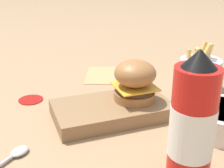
# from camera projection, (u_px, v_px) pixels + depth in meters

# --- Properties ---
(ground_plane) EXTENTS (6.00, 6.00, 0.00)m
(ground_plane) POSITION_uv_depth(u_px,v_px,m) (105.00, 119.00, 0.74)
(ground_plane) COLOR #9E7A56
(serving_board) EXTENTS (0.28, 0.15, 0.03)m
(serving_board) POSITION_uv_depth(u_px,v_px,m) (112.00, 110.00, 0.75)
(serving_board) COLOR olive
(serving_board) RESTS_ON ground_plane
(burger) EXTENTS (0.10, 0.10, 0.10)m
(burger) POSITION_uv_depth(u_px,v_px,m) (135.00, 80.00, 0.74)
(burger) COLOR #9E6638
(burger) RESTS_ON serving_board
(ketchup_bottle) EXTENTS (0.07, 0.07, 0.23)m
(ketchup_bottle) POSITION_uv_depth(u_px,v_px,m) (192.00, 126.00, 0.50)
(ketchup_bottle) COLOR red
(ketchup_bottle) RESTS_ON ground_plane
(fries_basket) EXTENTS (0.12, 0.12, 0.14)m
(fries_basket) POSITION_uv_depth(u_px,v_px,m) (199.00, 74.00, 0.89)
(fries_basket) COLOR #B7B7BC
(fries_basket) RESTS_ON ground_plane
(side_bowl) EXTENTS (0.15, 0.15, 0.06)m
(side_bowl) POSITION_uv_depth(u_px,v_px,m) (224.00, 119.00, 0.68)
(side_bowl) COLOR silver
(side_bowl) RESTS_ON ground_plane
(spoon) EXTENTS (0.14, 0.13, 0.01)m
(spoon) POSITION_uv_depth(u_px,v_px,m) (9.00, 159.00, 0.58)
(spoon) COLOR #B2B2B7
(spoon) RESTS_ON ground_plane
(ketchup_puddle) EXTENTS (0.07, 0.07, 0.00)m
(ketchup_puddle) POSITION_uv_depth(u_px,v_px,m) (31.00, 99.00, 0.84)
(ketchup_puddle) COLOR #9E140F
(ketchup_puddle) RESTS_ON ground_plane
(parchment_square) EXTENTS (0.21, 0.21, 0.00)m
(parchment_square) POSITION_uv_depth(u_px,v_px,m) (111.00, 75.00, 1.01)
(parchment_square) COLOR tan
(parchment_square) RESTS_ON ground_plane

